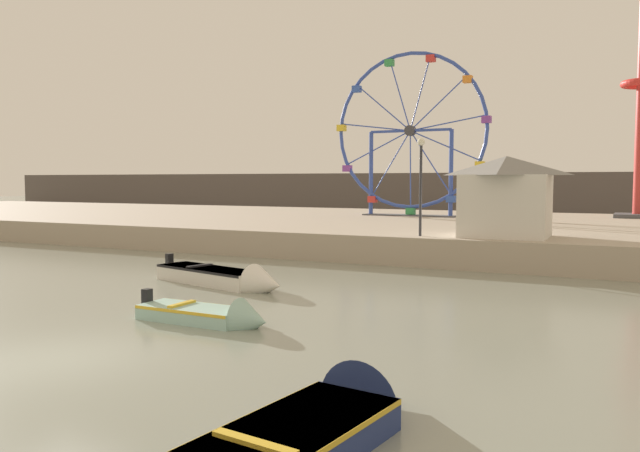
# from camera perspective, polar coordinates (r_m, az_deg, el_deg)

# --- Properties ---
(ground_plane) EXTENTS (240.00, 240.00, 0.00)m
(ground_plane) POSITION_cam_1_polar(r_m,az_deg,el_deg) (14.30, -22.55, -10.89)
(ground_plane) COLOR gray
(quay_promenade) EXTENTS (110.00, 24.60, 1.24)m
(quay_promenade) POSITION_cam_1_polar(r_m,az_deg,el_deg) (39.07, 11.06, -0.39)
(quay_promenade) COLOR tan
(quay_promenade) RESTS_ON ground_plane
(distant_town_skyline) EXTENTS (140.00, 3.00, 4.40)m
(distant_town_skyline) POSITION_cam_1_polar(r_m,az_deg,el_deg) (66.10, 17.64, 2.67)
(distant_town_skyline) COLOR #564C47
(distant_town_skyline) RESTS_ON ground_plane
(motorboat_seafoam) EXTENTS (3.89, 1.19, 1.07)m
(motorboat_seafoam) POSITION_cam_1_polar(r_m,az_deg,el_deg) (16.52, -9.46, -7.89)
(motorboat_seafoam) COLOR #93BCAD
(motorboat_seafoam) RESTS_ON ground_plane
(motorboat_navy_blue) EXTENTS (2.01, 5.24, 1.37)m
(motorboat_navy_blue) POSITION_cam_1_polar(r_m,az_deg,el_deg) (9.23, 0.16, -17.30)
(motorboat_navy_blue) COLOR navy
(motorboat_navy_blue) RESTS_ON ground_plane
(motorboat_white_red_stripe) EXTENTS (5.93, 2.61, 1.22)m
(motorboat_white_red_stripe) POSITION_cam_1_polar(r_m,az_deg,el_deg) (22.13, -8.27, -4.60)
(motorboat_white_red_stripe) COLOR silver
(motorboat_white_red_stripe) RESTS_ON ground_plane
(ferris_wheel_blue_frame) EXTENTS (10.62, 1.20, 10.88)m
(ferris_wheel_blue_frame) POSITION_cam_1_polar(r_m,az_deg,el_deg) (43.26, 8.07, 8.15)
(ferris_wheel_blue_frame) COLOR #334CA8
(ferris_wheel_blue_frame) RESTS_ON quay_promenade
(carnival_booth_white_ticket) EXTENTS (3.91, 3.42, 3.40)m
(carnival_booth_white_ticket) POSITION_cam_1_polar(r_m,az_deg,el_deg) (27.98, 16.28, 2.68)
(carnival_booth_white_ticket) COLOR silver
(carnival_booth_white_ticket) RESTS_ON quay_promenade
(promenade_lamp_near) EXTENTS (0.32, 0.32, 4.17)m
(promenade_lamp_near) POSITION_cam_1_polar(r_m,az_deg,el_deg) (27.53, 9.00, 4.72)
(promenade_lamp_near) COLOR #2D2D33
(promenade_lamp_near) RESTS_ON quay_promenade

